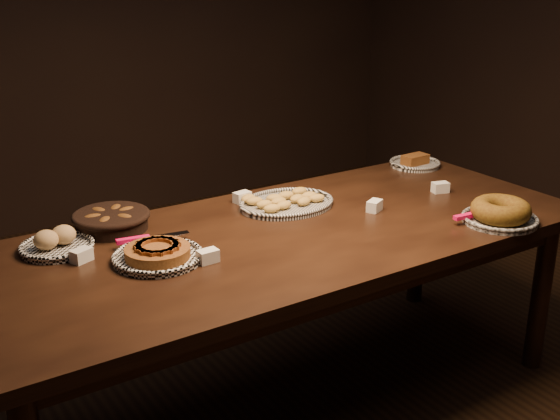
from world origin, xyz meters
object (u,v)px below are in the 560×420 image
madeleine_platter (286,202)px  bundt_cake_plate (500,213)px  buffet_table (285,250)px  apple_tart_plate (158,254)px

madeleine_platter → bundt_cake_plate: bundt_cake_plate is taller
buffet_table → bundt_cake_plate: 0.85m
buffet_table → bundt_cake_plate: bearing=-26.4°
apple_tart_plate → madeleine_platter: 0.70m
bundt_cake_plate → buffet_table: bearing=147.3°
bundt_cake_plate → apple_tart_plate: bearing=156.4°
madeleine_platter → bundt_cake_plate: size_ratio=1.26×
apple_tart_plate → madeleine_platter: (0.67, 0.22, -0.00)m
apple_tart_plate → madeleine_platter: apple_tart_plate is taller
buffet_table → bundt_cake_plate: (0.75, -0.38, 0.11)m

